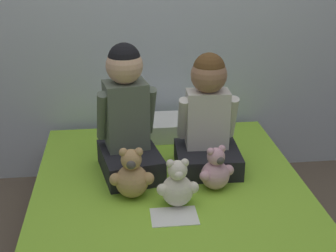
{
  "coord_description": "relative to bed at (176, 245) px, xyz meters",
  "views": [
    {
      "loc": [
        -0.24,
        -1.78,
        1.55
      ],
      "look_at": [
        0.0,
        0.35,
        0.64
      ],
      "focal_mm": 50.0,
      "sensor_mm": 36.0,
      "label": 1
    }
  ],
  "objects": [
    {
      "name": "teddy_bear_held_by_right_child",
      "position": [
        0.22,
        0.2,
        0.28
      ],
      "size": [
        0.18,
        0.14,
        0.23
      ],
      "rotation": [
        0.0,
        0.0,
        0.35
      ],
      "color": "#DBA3B2",
      "rests_on": "bed"
    },
    {
      "name": "sign_card",
      "position": [
        -0.02,
        -0.03,
        0.18
      ],
      "size": [
        0.21,
        0.15,
        0.0
      ],
      "color": "white",
      "rests_on": "bed"
    },
    {
      "name": "child_on_left",
      "position": [
        -0.2,
        0.43,
        0.48
      ],
      "size": [
        0.35,
        0.42,
        0.68
      ],
      "rotation": [
        0.0,
        0.0,
        0.19
      ],
      "color": "black",
      "rests_on": "bed"
    },
    {
      "name": "pillow_at_headboard",
      "position": [
        0.0,
        0.86,
        0.24
      ],
      "size": [
        0.59,
        0.27,
        0.11
      ],
      "color": "white",
      "rests_on": "bed"
    },
    {
      "name": "teddy_bear_between_children",
      "position": [
        0.01,
        0.07,
        0.28
      ],
      "size": [
        0.2,
        0.15,
        0.23
      ],
      "rotation": [
        0.0,
        0.0,
        0.02
      ],
      "color": "silver",
      "rests_on": "bed"
    },
    {
      "name": "bed",
      "position": [
        0.0,
        0.0,
        0.0
      ],
      "size": [
        1.37,
        2.05,
        0.36
      ],
      "color": "brown",
      "rests_on": "ground_plane"
    },
    {
      "name": "teddy_bear_held_by_left_child",
      "position": [
        -0.19,
        0.17,
        0.29
      ],
      "size": [
        0.21,
        0.16,
        0.25
      ],
      "rotation": [
        0.0,
        0.0,
        -0.06
      ],
      "color": "tan",
      "rests_on": "bed"
    },
    {
      "name": "child_on_right",
      "position": [
        0.22,
        0.43,
        0.45
      ],
      "size": [
        0.34,
        0.33,
        0.62
      ],
      "rotation": [
        0.0,
        0.0,
        -0.04
      ],
      "color": "black",
      "rests_on": "bed"
    }
  ]
}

